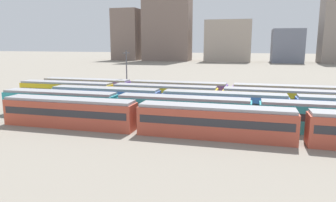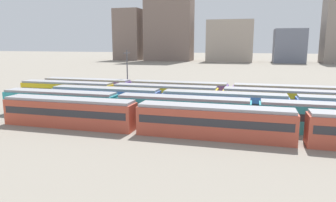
% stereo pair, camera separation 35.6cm
% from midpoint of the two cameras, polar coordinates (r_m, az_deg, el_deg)
% --- Properties ---
extents(ground_plane, '(600.00, 600.00, 0.00)m').
position_cam_midpoint_polar(ground_plane, '(53.41, -13.85, -1.50)').
color(ground_plane, gray).
extents(train_track_1, '(55.80, 3.06, 3.75)m').
position_cam_midpoint_polar(train_track_1, '(42.45, 2.45, -1.64)').
color(train_track_1, teal).
rests_on(train_track_1, ground_plane).
extents(train_track_2, '(74.70, 3.06, 3.75)m').
position_cam_midpoint_polar(train_track_2, '(46.93, 21.34, -1.19)').
color(train_track_2, '#4C70BC').
rests_on(train_track_2, ground_plane).
extents(train_track_4, '(74.70, 3.06, 3.75)m').
position_cam_midpoint_polar(train_track_4, '(56.96, 10.98, 1.31)').
color(train_track_4, '#6B429E').
rests_on(train_track_4, ground_plane).
extents(catenary_pole_3, '(0.24, 3.20, 9.42)m').
position_cam_midpoint_polar(catenary_pole_3, '(64.27, -7.68, 5.44)').
color(catenary_pole_3, '#4C4C51').
rests_on(catenary_pole_3, ground_plane).
extents(distant_building_0, '(16.31, 12.70, 31.53)m').
position_cam_midpoint_polar(distant_building_0, '(203.37, -7.61, 11.83)').
color(distant_building_0, '#7A665B').
rests_on(distant_building_0, ground_plane).
extents(distant_building_1, '(28.38, 14.18, 54.14)m').
position_cam_midpoint_polar(distant_building_1, '(195.45, -0.20, 15.29)').
color(distant_building_1, '#7A665B').
rests_on(distant_building_1, ground_plane).
extents(distant_building_2, '(25.98, 16.69, 23.56)m').
position_cam_midpoint_polar(distant_building_2, '(188.60, 10.81, 10.63)').
color(distant_building_2, '#A89989').
rests_on(distant_building_2, ground_plane).
extents(distant_building_3, '(16.25, 21.26, 18.26)m').
position_cam_midpoint_polar(distant_building_3, '(188.97, 20.71, 9.34)').
color(distant_building_3, slate).
rests_on(distant_building_3, ground_plane).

